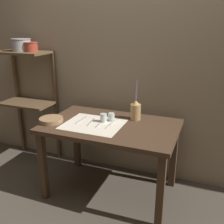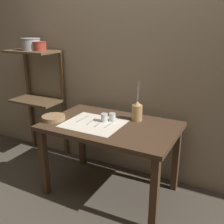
# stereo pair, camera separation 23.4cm
# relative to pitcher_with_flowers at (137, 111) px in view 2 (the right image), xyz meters

# --- Properties ---
(ground_plane) EXTENTS (12.00, 12.00, 0.00)m
(ground_plane) POSITION_rel_pitcher_with_flowers_xyz_m (-0.17, -0.21, -0.80)
(ground_plane) COLOR #473F35
(stone_wall_back) EXTENTS (7.00, 0.06, 2.40)m
(stone_wall_back) POSITION_rel_pitcher_with_flowers_xyz_m (-0.17, 0.29, 0.40)
(stone_wall_back) COLOR gray
(stone_wall_back) RESTS_ON ground_plane
(wooden_table) EXTENTS (1.21, 0.76, 0.71)m
(wooden_table) POSITION_rel_pitcher_with_flowers_xyz_m (-0.17, -0.21, -0.18)
(wooden_table) COLOR #422D1E
(wooden_table) RESTS_ON ground_plane
(wooden_shelf_unit) EXTENTS (0.58, 0.35, 1.30)m
(wooden_shelf_unit) POSITION_rel_pitcher_with_flowers_xyz_m (-1.31, 0.10, 0.11)
(wooden_shelf_unit) COLOR brown
(wooden_shelf_unit) RESTS_ON ground_plane
(linen_cloth) EXTENTS (0.53, 0.45, 0.00)m
(linen_cloth) POSITION_rel_pitcher_with_flowers_xyz_m (-0.32, -0.26, -0.09)
(linen_cloth) COLOR beige
(linen_cloth) RESTS_ON wooden_table
(pitcher_with_flowers) EXTENTS (0.10, 0.10, 0.39)m
(pitcher_with_flowers) POSITION_rel_pitcher_with_flowers_xyz_m (0.00, 0.00, 0.00)
(pitcher_with_flowers) COLOR #A87F4C
(pitcher_with_flowers) RESTS_ON wooden_table
(wooden_bowl) EXTENTS (0.22, 0.22, 0.04)m
(wooden_bowl) POSITION_rel_pitcher_with_flowers_xyz_m (-0.71, -0.36, -0.07)
(wooden_bowl) COLOR #8E6B47
(wooden_bowl) RESTS_ON wooden_table
(glass_tumbler_near) EXTENTS (0.06, 0.06, 0.08)m
(glass_tumbler_near) POSITION_rel_pitcher_with_flowers_xyz_m (-0.25, -0.18, -0.05)
(glass_tumbler_near) COLOR #B7C1BC
(glass_tumbler_near) RESTS_ON wooden_table
(glass_tumbler_far) EXTENTS (0.06, 0.06, 0.08)m
(glass_tumbler_far) POSITION_rel_pitcher_with_flowers_xyz_m (-0.20, -0.13, -0.05)
(glass_tumbler_far) COLOR #B7C1BC
(glass_tumbler_far) RESTS_ON wooden_table
(fork_inner) EXTENTS (0.02, 0.20, 0.00)m
(fork_inner) POSITION_rel_pitcher_with_flowers_xyz_m (-0.47, -0.22, -0.08)
(fork_inner) COLOR #939399
(fork_inner) RESTS_ON wooden_table
(fork_outer) EXTENTS (0.04, 0.20, 0.00)m
(fork_outer) POSITION_rel_pitcher_with_flowers_xyz_m (-0.36, -0.23, -0.08)
(fork_outer) COLOR #939399
(fork_outer) RESTS_ON wooden_table
(knife_center) EXTENTS (0.02, 0.20, 0.00)m
(knife_center) POSITION_rel_pitcher_with_flowers_xyz_m (-0.27, -0.23, -0.08)
(knife_center) COLOR #939399
(knife_center) RESTS_ON wooden_table
(spoon_inner) EXTENTS (0.02, 0.22, 0.02)m
(spoon_inner) POSITION_rel_pitcher_with_flowers_xyz_m (-0.17, -0.16, -0.08)
(spoon_inner) COLOR #939399
(spoon_inner) RESTS_ON wooden_table
(metal_pot_large) EXTENTS (0.21, 0.21, 0.13)m
(metal_pot_large) POSITION_rel_pitcher_with_flowers_xyz_m (-1.31, 0.06, 0.57)
(metal_pot_large) COLOR #939399
(metal_pot_large) RESTS_ON wooden_shelf_unit
(metal_pot_small) EXTENTS (0.15, 0.15, 0.10)m
(metal_pot_small) POSITION_rel_pitcher_with_flowers_xyz_m (-1.18, 0.06, 0.55)
(metal_pot_small) COLOR #9E3828
(metal_pot_small) RESTS_ON wooden_shelf_unit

